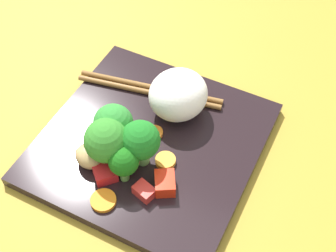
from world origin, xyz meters
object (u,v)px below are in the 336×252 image
at_px(broccoli_floret_2, 126,163).
at_px(chopstick_pair, 150,90).
at_px(square_plate, 151,143).
at_px(carrot_slice_2, 103,200).
at_px(rice_mound, 178,95).

xyz_separation_m(broccoli_floret_2, chopstick_pair, (-0.14, -0.05, -0.03)).
xyz_separation_m(square_plate, carrot_slice_2, (0.11, -0.01, 0.01)).
height_order(square_plate, chopstick_pair, chopstick_pair).
xyz_separation_m(broccoli_floret_2, carrot_slice_2, (0.04, -0.01, -0.03)).
distance_m(square_plate, rice_mound, 0.07).
distance_m(square_plate, carrot_slice_2, 0.11).
bearing_deg(rice_mound, chopstick_pair, -105.31).
height_order(square_plate, carrot_slice_2, carrot_slice_2).
bearing_deg(rice_mound, broccoli_floret_2, -2.78).
bearing_deg(carrot_slice_2, broccoli_floret_2, 166.04).
relative_size(square_plate, broccoli_floret_2, 4.99).
bearing_deg(chopstick_pair, square_plate, 108.34).
height_order(square_plate, broccoli_floret_2, broccoli_floret_2).
height_order(rice_mound, carrot_slice_2, rice_mound).
bearing_deg(square_plate, rice_mound, 170.78).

